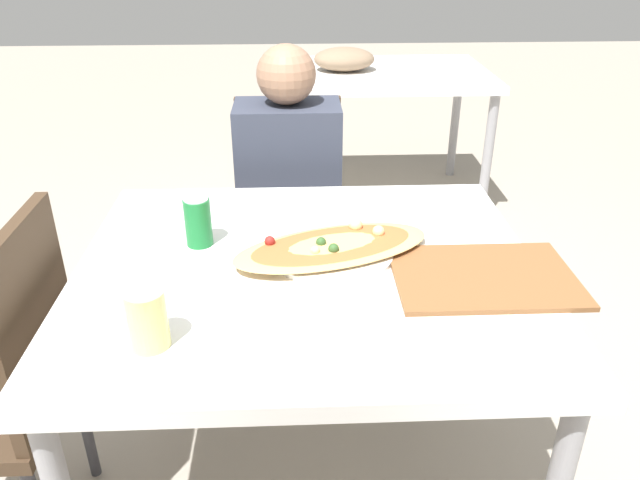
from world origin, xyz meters
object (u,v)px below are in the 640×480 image
(soda_can, at_px, (198,222))
(drink_glass, at_px, (147,319))
(chair_far_seated, at_px, (290,213))
(chair_side_left, at_px, (1,382))
(person_seated, at_px, (289,186))
(dining_table, at_px, (307,292))
(pizza_main, at_px, (332,248))

(soda_can, bearing_deg, drink_glass, -95.81)
(chair_far_seated, bearing_deg, drink_glass, 76.60)
(chair_far_seated, xyz_separation_m, soda_can, (-0.22, -0.69, 0.31))
(chair_far_seated, height_order, chair_side_left, same)
(person_seated, bearing_deg, chair_side_left, 49.09)
(dining_table, bearing_deg, chair_side_left, -172.48)
(chair_far_seated, distance_m, person_seated, 0.20)
(dining_table, relative_size, drink_glass, 9.03)
(chair_far_seated, distance_m, soda_can, 0.79)
(dining_table, xyz_separation_m, pizza_main, (0.06, 0.05, 0.09))
(person_seated, bearing_deg, dining_table, 93.76)
(dining_table, xyz_separation_m, chair_side_left, (-0.73, -0.10, -0.17))
(chair_far_seated, relative_size, person_seated, 0.80)
(chair_far_seated, xyz_separation_m, chair_side_left, (-0.69, -0.91, 0.00))
(person_seated, height_order, pizza_main, person_seated)
(soda_can, bearing_deg, pizza_main, -12.49)
(dining_table, bearing_deg, drink_glass, -136.48)
(dining_table, distance_m, chair_far_seated, 0.83)
(pizza_main, bearing_deg, chair_side_left, -169.71)
(dining_table, height_order, pizza_main, pizza_main)
(drink_glass, bearing_deg, person_seated, 75.06)
(soda_can, distance_m, drink_glass, 0.42)
(chair_far_seated, bearing_deg, soda_can, 72.27)
(chair_side_left, height_order, drink_glass, chair_side_left)
(chair_far_seated, height_order, drink_glass, chair_far_seated)
(person_seated, bearing_deg, soda_can, 68.90)
(drink_glass, bearing_deg, pizza_main, 42.53)
(person_seated, bearing_deg, chair_far_seated, -90.00)
(dining_table, bearing_deg, chair_far_seated, 93.21)
(chair_side_left, relative_size, pizza_main, 1.69)
(chair_far_seated, xyz_separation_m, pizza_main, (0.11, -0.77, 0.26))
(pizza_main, bearing_deg, soda_can, 167.51)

